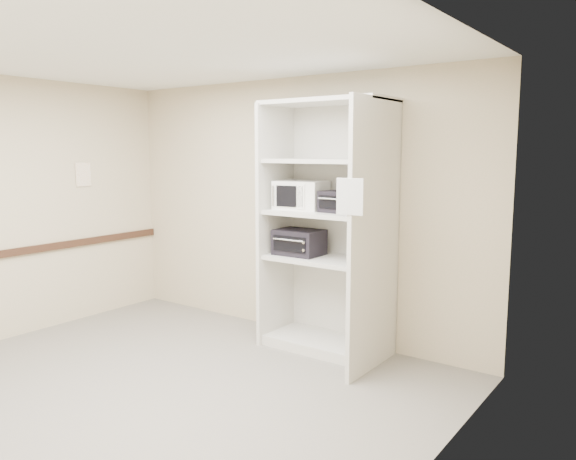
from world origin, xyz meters
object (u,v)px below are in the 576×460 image
Objects in this scene: toaster_oven_lower at (299,242)px; microwave at (301,195)px; shelving_unit at (331,237)px; toaster_oven_upper at (340,202)px.

microwave is at bearing 102.08° from toaster_oven_lower.
shelving_unit is 0.36m from toaster_oven_lower.
shelving_unit is at bearing -174.98° from toaster_oven_upper.
shelving_unit reaches higher than toaster_oven_lower.
shelving_unit is 5.14× the size of microwave.
microwave is 0.47m from toaster_oven_lower.
shelving_unit is 6.91× the size of toaster_oven_upper.
toaster_oven_lower is (-0.45, -0.02, -0.43)m from toaster_oven_upper.
microwave is 0.46m from toaster_oven_upper.
toaster_oven_upper is at bearing -0.53° from shelving_unit.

